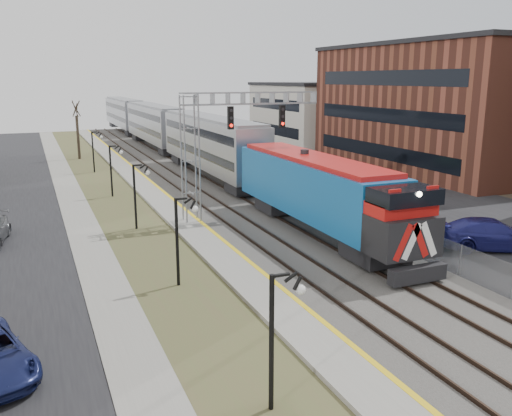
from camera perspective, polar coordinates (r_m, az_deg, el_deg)
street_west at (r=40.17m, az=-24.88°, el=-0.65°), size 7.00×120.00×0.04m
sidewalk at (r=40.19m, az=-18.48°, el=-0.05°), size 2.00×120.00×0.08m
grass_median at (r=40.49m, az=-14.26°, el=0.32°), size 4.00×120.00×0.06m
platform at (r=40.99m, az=-10.12°, el=0.81°), size 2.00×120.00×0.24m
ballast_bed at (r=42.31m, az=-3.51°, el=1.37°), size 8.00×120.00×0.20m
parking_lot at (r=47.54m, az=10.29°, el=2.43°), size 16.00×120.00×0.04m
platform_edge at (r=41.15m, az=-8.94°, el=1.09°), size 0.24×120.00×0.01m
track_near at (r=41.68m, az=-6.11°, el=1.38°), size 1.58×120.00×0.15m
track_far at (r=42.78m, az=-1.61°, el=1.76°), size 1.58×120.00×0.15m
train at (r=64.24m, az=-9.12°, el=7.93°), size 3.00×85.85×5.33m
signal_gantry at (r=34.01m, az=-4.18°, el=7.75°), size 9.00×1.07×8.15m
lampposts at (r=24.09m, az=-8.47°, el=-3.48°), size 0.14×62.14×4.00m
fence at (r=43.70m, az=1.69°, el=2.72°), size 0.04×120.00×1.60m
car_lot_d at (r=31.54m, az=23.53°, el=-2.62°), size 6.15×4.50×1.66m
car_lot_e at (r=42.95m, az=5.83°, el=2.25°), size 3.92×1.99×1.28m
car_lot_f at (r=49.20m, az=5.27°, el=3.91°), size 5.23×2.53×1.65m
car_lot_g at (r=54.53m, az=2.00°, el=4.76°), size 4.80×1.97×1.39m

